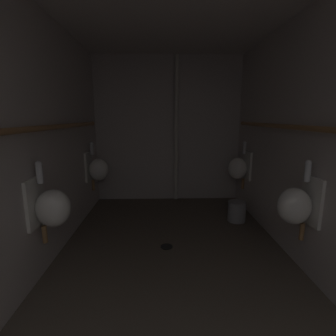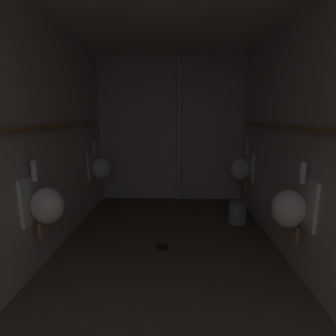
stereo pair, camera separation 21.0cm
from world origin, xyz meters
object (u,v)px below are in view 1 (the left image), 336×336
Objects in this scene: floor_drain at (167,246)px; waste_bin at (237,211)px; urinal_left_far at (97,169)px; urinal_left_mid at (51,207)px; urinal_right_mid at (297,205)px; standpipe_back_wall at (176,130)px; urinal_right_far at (239,168)px.

waste_bin is at bearing 34.84° from floor_drain.
urinal_left_far reaches higher than waste_bin.
urinal_right_mid is at bearing -0.32° from urinal_left_mid.
floor_drain is at bearing -96.92° from standpipe_back_wall.
standpipe_back_wall reaches higher than urinal_right_far.
floor_drain is (-1.17, -1.19, -0.68)m from urinal_right_far.
floor_drain is at bearing 155.69° from urinal_right_mid.
urinal_right_mid and urinal_right_far have the same top height.
standpipe_back_wall is at bearing 60.37° from urinal_left_mid.
urinal_left_mid is at bearing -119.63° from standpipe_back_wall.
urinal_right_far is at bearing 37.61° from urinal_left_mid.
waste_bin reaches higher than floor_drain.
urinal_right_far reaches higher than floor_drain.
urinal_right_far reaches higher than waste_bin.
waste_bin is (-0.15, -0.48, -0.54)m from urinal_right_far.
urinal_right_mid is at bearing -90.00° from urinal_right_far.
urinal_right_far is 2.63× the size of waste_bin.
floor_drain is 1.25m from waste_bin.
standpipe_back_wall reaches higher than floor_drain.
urinal_left_mid is at bearing -142.39° from urinal_right_far.
standpipe_back_wall is 2.09m from floor_drain.
urinal_right_mid is 1.45m from floor_drain.
urinal_left_far is 2.21m from urinal_right_far.
standpipe_back_wall is at bearing 113.70° from urinal_right_mid.
urinal_right_far is (2.21, 1.70, 0.00)m from urinal_left_mid.
urinal_right_mid is 1.00× the size of urinal_right_far.
standpipe_back_wall is (1.24, 0.51, 0.56)m from urinal_left_far.
urinal_right_far is at bearing 45.45° from floor_drain.
floor_drain is (1.04, 0.51, -0.68)m from urinal_left_mid.
waste_bin is (0.82, -0.96, -1.10)m from standpipe_back_wall.
urinal_right_mid is 0.31× the size of standpipe_back_wall.
urinal_right_mid is 5.39× the size of floor_drain.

